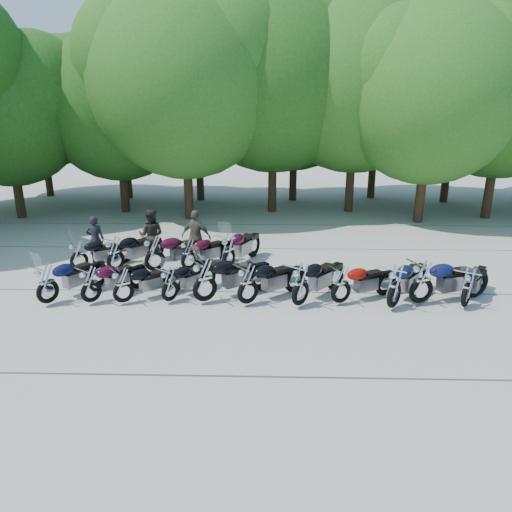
{
  "coord_description": "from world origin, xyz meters",
  "views": [
    {
      "loc": [
        0.34,
        -10.89,
        4.96
      ],
      "look_at": [
        0.0,
        1.5,
        1.1
      ],
      "focal_mm": 32.0,
      "sensor_mm": 36.0,
      "label": 1
    }
  ],
  "objects_px": {
    "motorcycle_0": "(47,283)",
    "motorcycle_15": "(228,250)",
    "motorcycle_2": "(123,284)",
    "motorcycle_13": "(154,252)",
    "motorcycle_5": "(248,283)",
    "motorcycle_10": "(467,287)",
    "rider_1": "(151,235)",
    "motorcycle_12": "(115,253)",
    "rider_2": "(196,237)",
    "motorcycle_9": "(422,281)",
    "motorcycle_1": "(90,283)",
    "motorcycle_3": "(170,283)",
    "motorcycle_11": "(78,254)",
    "motorcycle_14": "(189,253)",
    "motorcycle_8": "(395,285)",
    "motorcycle_6": "(301,283)",
    "motorcycle_4": "(205,279)",
    "motorcycle_7": "(341,284)",
    "rider_0": "(95,239)"
  },
  "relations": [
    {
      "from": "motorcycle_0",
      "to": "motorcycle_15",
      "type": "height_order",
      "value": "motorcycle_15"
    },
    {
      "from": "motorcycle_2",
      "to": "motorcycle_13",
      "type": "distance_m",
      "value": 2.6
    },
    {
      "from": "motorcycle_13",
      "to": "motorcycle_5",
      "type": "bearing_deg",
      "value": -165.33
    },
    {
      "from": "motorcycle_10",
      "to": "rider_1",
      "type": "height_order",
      "value": "rider_1"
    },
    {
      "from": "motorcycle_2",
      "to": "motorcycle_15",
      "type": "height_order",
      "value": "motorcycle_15"
    },
    {
      "from": "motorcycle_12",
      "to": "rider_2",
      "type": "xyz_separation_m",
      "value": [
        2.48,
        1.09,
        0.26
      ]
    },
    {
      "from": "motorcycle_9",
      "to": "motorcycle_12",
      "type": "height_order",
      "value": "motorcycle_9"
    },
    {
      "from": "motorcycle_1",
      "to": "motorcycle_3",
      "type": "bearing_deg",
      "value": -138.21
    },
    {
      "from": "motorcycle_13",
      "to": "motorcycle_11",
      "type": "bearing_deg",
      "value": 51.16
    },
    {
      "from": "motorcycle_14",
      "to": "rider_1",
      "type": "height_order",
      "value": "rider_1"
    },
    {
      "from": "motorcycle_11",
      "to": "rider_2",
      "type": "height_order",
      "value": "rider_2"
    },
    {
      "from": "motorcycle_8",
      "to": "motorcycle_10",
      "type": "xyz_separation_m",
      "value": [
        1.94,
        0.12,
        -0.06
      ]
    },
    {
      "from": "motorcycle_6",
      "to": "rider_2",
      "type": "distance_m",
      "value": 5.02
    },
    {
      "from": "motorcycle_1",
      "to": "motorcycle_8",
      "type": "height_order",
      "value": "motorcycle_8"
    },
    {
      "from": "motorcycle_10",
      "to": "motorcycle_13",
      "type": "height_order",
      "value": "motorcycle_13"
    },
    {
      "from": "motorcycle_11",
      "to": "motorcycle_15",
      "type": "bearing_deg",
      "value": -124.24
    },
    {
      "from": "motorcycle_4",
      "to": "motorcycle_9",
      "type": "bearing_deg",
      "value": -124.8
    },
    {
      "from": "motorcycle_2",
      "to": "motorcycle_0",
      "type": "bearing_deg",
      "value": 55.91
    },
    {
      "from": "motorcycle_5",
      "to": "motorcycle_10",
      "type": "xyz_separation_m",
      "value": [
        5.79,
        -0.04,
        -0.03
      ]
    },
    {
      "from": "motorcycle_2",
      "to": "motorcycle_3",
      "type": "relative_size",
      "value": 1.01
    },
    {
      "from": "motorcycle_8",
      "to": "motorcycle_10",
      "type": "bearing_deg",
      "value": -138.38
    },
    {
      "from": "motorcycle_1",
      "to": "motorcycle_6",
      "type": "xyz_separation_m",
      "value": [
        5.66,
        -0.07,
        0.08
      ]
    },
    {
      "from": "motorcycle_4",
      "to": "motorcycle_5",
      "type": "xyz_separation_m",
      "value": [
        1.17,
        -0.12,
        -0.05
      ]
    },
    {
      "from": "motorcycle_5",
      "to": "motorcycle_0",
      "type": "bearing_deg",
      "value": 52.72
    },
    {
      "from": "motorcycle_11",
      "to": "motorcycle_3",
      "type": "bearing_deg",
      "value": -160.94
    },
    {
      "from": "motorcycle_4",
      "to": "motorcycle_8",
      "type": "relative_size",
      "value": 1.03
    },
    {
      "from": "motorcycle_5",
      "to": "motorcycle_7",
      "type": "relative_size",
      "value": 1.07
    },
    {
      "from": "motorcycle_4",
      "to": "motorcycle_10",
      "type": "distance_m",
      "value": 6.97
    },
    {
      "from": "motorcycle_10",
      "to": "motorcycle_15",
      "type": "xyz_separation_m",
      "value": [
        -6.55,
        2.82,
        0.1
      ]
    },
    {
      "from": "motorcycle_2",
      "to": "motorcycle_5",
      "type": "xyz_separation_m",
      "value": [
        3.38,
        0.01,
        0.08
      ]
    },
    {
      "from": "motorcycle_0",
      "to": "motorcycle_10",
      "type": "xyz_separation_m",
      "value": [
        11.19,
        0.07,
        -0.02
      ]
    },
    {
      "from": "motorcycle_8",
      "to": "motorcycle_9",
      "type": "relative_size",
      "value": 0.97
    },
    {
      "from": "motorcycle_7",
      "to": "motorcycle_13",
      "type": "distance_m",
      "value": 6.17
    },
    {
      "from": "motorcycle_6",
      "to": "motorcycle_10",
      "type": "height_order",
      "value": "motorcycle_6"
    },
    {
      "from": "motorcycle_8",
      "to": "motorcycle_9",
      "type": "height_order",
      "value": "motorcycle_9"
    },
    {
      "from": "motorcycle_11",
      "to": "motorcycle_12",
      "type": "xyz_separation_m",
      "value": [
        1.26,
        -0.14,
        0.09
      ]
    },
    {
      "from": "motorcycle_2",
      "to": "rider_2",
      "type": "distance_m",
      "value": 3.96
    },
    {
      "from": "motorcycle_12",
      "to": "rider_1",
      "type": "xyz_separation_m",
      "value": [
        0.88,
        1.31,
        0.25
      ]
    },
    {
      "from": "motorcycle_0",
      "to": "motorcycle_3",
      "type": "bearing_deg",
      "value": -145.13
    },
    {
      "from": "motorcycle_5",
      "to": "motorcycle_6",
      "type": "bearing_deg",
      "value": -131.51
    },
    {
      "from": "motorcycle_8",
      "to": "rider_0",
      "type": "bearing_deg",
      "value": 15.66
    },
    {
      "from": "motorcycle_8",
      "to": "motorcycle_5",
      "type": "bearing_deg",
      "value": 35.47
    },
    {
      "from": "motorcycle_9",
      "to": "motorcycle_13",
      "type": "xyz_separation_m",
      "value": [
        -7.8,
        2.44,
        -0.02
      ]
    },
    {
      "from": "motorcycle_5",
      "to": "motorcycle_15",
      "type": "distance_m",
      "value": 2.88
    },
    {
      "from": "motorcycle_13",
      "to": "rider_1",
      "type": "relative_size",
      "value": 1.33
    },
    {
      "from": "motorcycle_3",
      "to": "rider_1",
      "type": "relative_size",
      "value": 1.09
    },
    {
      "from": "rider_1",
      "to": "motorcycle_1",
      "type": "bearing_deg",
      "value": 80.49
    },
    {
      "from": "motorcycle_7",
      "to": "motorcycle_14",
      "type": "relative_size",
      "value": 1.0
    },
    {
      "from": "motorcycle_13",
      "to": "motorcycle_15",
      "type": "height_order",
      "value": "motorcycle_15"
    },
    {
      "from": "motorcycle_1",
      "to": "motorcycle_10",
      "type": "distance_m",
      "value": 10.05
    }
  ]
}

